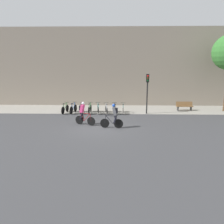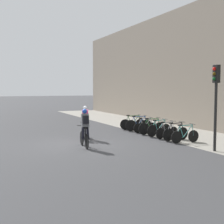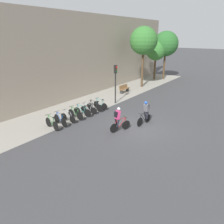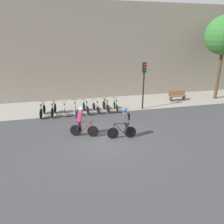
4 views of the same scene
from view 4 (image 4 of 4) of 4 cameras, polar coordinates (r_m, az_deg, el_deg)
name	(u,v)px [view 4 (image 4 of 4)]	position (r m, az deg, el deg)	size (l,w,h in m)	color
ground	(108,139)	(12.45, -1.08, -7.11)	(200.00, 200.00, 0.00)	#3D3D3F
kerb_strip	(90,105)	(18.65, -5.69, 1.79)	(44.00, 4.50, 0.01)	gray
building_facade	(85,52)	(20.40, -7.17, 15.29)	(44.00, 0.60, 8.46)	gray
cyclist_pink	(81,121)	(12.57, -8.11, -2.33)	(1.60, 0.69, 1.77)	black
cyclist_grey	(125,123)	(12.23, 3.34, -2.78)	(1.68, 0.49, 1.78)	black
parked_bike_0	(43,111)	(16.64, -17.69, 0.31)	(0.47, 1.71, 0.98)	black
parked_bike_1	(54,110)	(16.60, -14.99, 0.55)	(0.50, 1.72, 0.99)	black
parked_bike_2	(65,110)	(16.60, -12.26, 0.63)	(0.46, 1.57, 0.94)	black
parked_bike_3	(75,108)	(16.62, -9.57, 0.94)	(0.46, 1.72, 0.98)	black
parked_bike_4	(86,108)	(16.70, -6.87, 1.12)	(0.46, 1.70, 0.97)	black
parked_bike_5	(96,107)	(16.81, -4.20, 1.24)	(0.46, 1.58, 0.93)	black
parked_bike_6	(106,106)	(16.94, -1.58, 1.50)	(0.46, 1.68, 0.96)	black
parked_bike_7	(116,106)	(17.12, 0.99, 1.63)	(0.46, 1.60, 0.94)	black
traffic_light_pole	(144,77)	(17.18, 8.33, 8.94)	(0.26, 0.30, 3.68)	black
bench	(177,96)	(20.71, 16.70, 4.14)	(1.63, 0.44, 0.89)	brown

